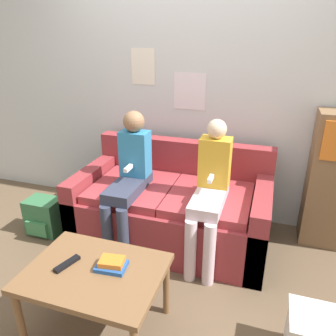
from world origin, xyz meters
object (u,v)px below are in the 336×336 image
object	(u,v)px
tv_remote	(67,264)
backpack	(44,216)
couch	(173,208)
coffee_table	(95,278)
person_right	(210,189)
person_left	(129,175)

from	to	relation	value
tv_remote	backpack	xyz separation A→B (m)	(-0.85, 0.83, -0.31)
couch	backpack	xyz separation A→B (m)	(-1.15, -0.31, -0.12)
couch	backpack	bearing A→B (deg)	-164.98
couch	backpack	world-z (taller)	couch
backpack	coffee_table	bearing A→B (deg)	-38.77
couch	backpack	size ratio (longest dim) A/B	5.00
person_right	backpack	xyz separation A→B (m)	(-1.52, -0.10, -0.47)
coffee_table	tv_remote	xyz separation A→B (m)	(-0.18, -0.01, 0.07)
coffee_table	person_left	size ratio (longest dim) A/B	0.69
person_right	couch	bearing A→B (deg)	150.39
coffee_table	tv_remote	world-z (taller)	tv_remote
tv_remote	person_right	bearing A→B (deg)	72.25
backpack	person_right	bearing A→B (deg)	3.81
person_right	coffee_table	bearing A→B (deg)	-118.32
person_left	tv_remote	xyz separation A→B (m)	(0.01, -0.94, -0.18)
coffee_table	person_right	distance (m)	1.07
tv_remote	coffee_table	bearing A→B (deg)	21.11
couch	person_right	size ratio (longest dim) A/B	1.45
person_left	backpack	distance (m)	0.97
tv_remote	backpack	world-z (taller)	tv_remote
person_left	couch	bearing A→B (deg)	32.59
couch	person_right	world-z (taller)	person_right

